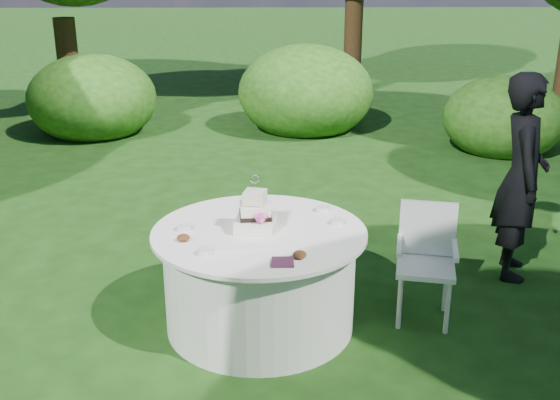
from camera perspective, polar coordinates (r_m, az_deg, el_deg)
The scene contains 9 objects.
ground at distance 5.07m, azimuth -1.72°, elevation -10.71°, with size 80.00×80.00×0.00m, color #16330E.
napkins at distance 4.21m, azimuth 0.24°, elevation -5.43°, with size 0.14×0.14×0.02m, color #491F39.
feather_plume at distance 4.38m, azimuth -4.25°, elevation -4.48°, with size 0.48×0.07×0.01m, color white.
guest at distance 5.89m, azimuth 20.29°, elevation 1.88°, with size 0.65×0.42×1.77m, color black.
table at distance 4.89m, azimuth -1.77°, elevation -6.78°, with size 1.56×1.56×0.77m.
cake at distance 4.70m, azimuth -2.17°, elevation -1.31°, with size 0.31×0.31×0.41m.
chair at distance 5.09m, azimuth 12.61°, elevation -4.55°, with size 0.52×0.51×0.89m.
votives at distance 4.74m, azimuth -1.33°, elevation -2.33°, with size 1.22×0.88×0.04m.
petal_cups at distance 4.42m, azimuth -3.52°, elevation -4.01°, with size 0.88×0.40×0.05m.
Camera 1 is at (0.01, -4.37, 2.57)m, focal length 42.00 mm.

